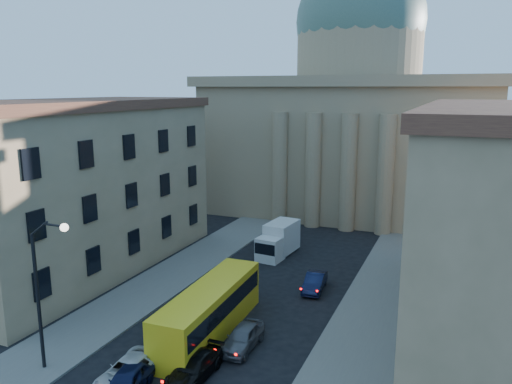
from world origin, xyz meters
TOP-DOWN VIEW (x-y plane):
  - sidewalk_left at (-8.50, 18.00)m, footprint 5.00×60.00m
  - sidewalk_right at (8.50, 18.00)m, footprint 5.00×60.00m
  - church at (0.00, 55.47)m, footprint 68.02×28.76m
  - building_left at (-17.00, 22.00)m, footprint 11.60×26.60m
  - street_lamp at (-6.97, 8.00)m, footprint 2.62×0.44m
  - car_left_near at (-1.74, 7.98)m, footprint 2.13×4.21m
  - car_left_mid at (-2.24, 8.77)m, footprint 2.42×4.86m
  - car_right_mid at (0.80, 10.54)m, footprint 1.87×4.42m
  - car_right_far at (1.93, 14.51)m, footprint 1.71×4.16m
  - car_right_distant at (3.50, 24.86)m, footprint 1.77×4.14m
  - city_bus at (-0.80, 15.37)m, footprint 2.94×11.29m
  - box_truck at (-2.08, 31.69)m, footprint 2.70×5.76m

SIDE VIEW (x-z plane):
  - sidewalk_left at x=-8.50m, z-range 0.00..0.15m
  - sidewalk_right at x=8.50m, z-range 0.00..0.15m
  - car_right_mid at x=0.80m, z-range 0.00..1.27m
  - car_left_mid at x=-2.24m, z-range 0.00..1.32m
  - car_right_distant at x=3.50m, z-range 0.00..1.33m
  - car_left_near at x=-1.74m, z-range 0.00..1.38m
  - car_right_far at x=1.93m, z-range 0.00..1.41m
  - box_truck at x=-2.08m, z-range -0.08..2.98m
  - city_bus at x=-0.80m, z-range 0.12..3.28m
  - street_lamp at x=-6.97m, z-range 0.87..9.70m
  - building_left at x=-17.00m, z-range 0.07..14.77m
  - church at x=0.00m, z-range -6.42..30.18m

